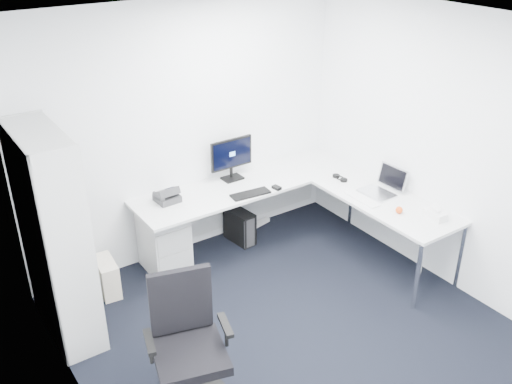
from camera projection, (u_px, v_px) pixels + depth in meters
ground at (310, 349)px, 4.96m from camera, size 4.20×4.20×0.00m
ceiling at (327, 33)px, 3.74m from camera, size 4.20×4.20×0.00m
wall_back at (187, 132)px, 5.90m from camera, size 3.60×0.02×2.70m
wall_left at (88, 294)px, 3.45m from camera, size 0.02×4.20×2.70m
wall_right at (468, 160)px, 5.26m from camera, size 0.02×4.20×2.70m
l_desk at (268, 226)px, 6.10m from camera, size 2.62×1.46×0.76m
drawer_pedestal at (164, 242)px, 5.94m from camera, size 0.40×0.50×0.62m
bookshelf at (55, 238)px, 4.78m from camera, size 0.37×0.96×1.92m
task_chair at (190, 352)px, 4.13m from camera, size 0.77×0.77×1.11m
black_pc_tower at (240, 226)px, 6.48m from camera, size 0.22×0.41×0.38m
beige_pc_tower at (107, 277)px, 5.61m from camera, size 0.21×0.39×0.36m
power_strip at (257, 225)px, 6.85m from camera, size 0.38×0.14×0.04m
monitor at (232, 159)px, 6.15m from camera, size 0.50×0.17×0.48m
black_keyboard at (250, 194)px, 5.91m from camera, size 0.43×0.19×0.02m
mouse at (277, 188)px, 6.03m from camera, size 0.07×0.11×0.03m
desk_phone at (167, 194)px, 5.75m from camera, size 0.23×0.23×0.16m
laptop at (378, 183)px, 5.87m from camera, size 0.38×0.37×0.26m
white_keyboard at (362, 199)px, 5.82m from camera, size 0.13×0.43×0.01m
headphones at (340, 177)px, 6.24m from camera, size 0.12×0.19×0.05m
orange_fruit at (399, 210)px, 5.55m from camera, size 0.07×0.07×0.07m
tissue_box at (435, 215)px, 5.46m from camera, size 0.13×0.23×0.08m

